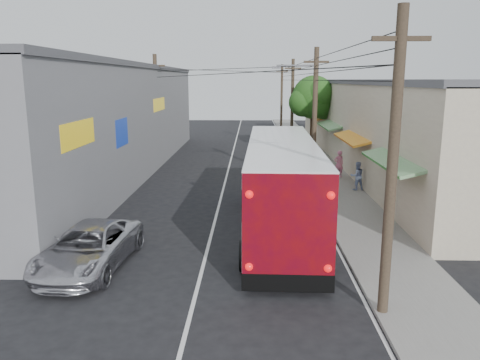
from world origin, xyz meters
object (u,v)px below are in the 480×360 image
(pedestrian_near, at_px, (339,164))
(parked_suv, at_px, (299,175))
(coach_bus, at_px, (281,184))
(parked_car_far, at_px, (274,136))
(pedestrian_far, at_px, (357,176))
(jeepney, at_px, (89,248))
(parked_car_mid, at_px, (281,145))

(pedestrian_near, bearing_deg, parked_suv, 29.75)
(coach_bus, bearing_deg, parked_car_far, 89.61)
(parked_suv, bearing_deg, parked_car_far, 95.44)
(pedestrian_near, relative_size, pedestrian_far, 1.07)
(parked_suv, height_order, parked_car_far, parked_suv)
(parked_suv, height_order, pedestrian_near, pedestrian_near)
(parked_car_far, bearing_deg, pedestrian_near, -82.20)
(jeepney, distance_m, parked_car_mid, 26.00)
(coach_bus, relative_size, jeepney, 2.52)
(jeepney, xyz_separation_m, parked_suv, (8.21, 12.00, 0.10))
(parked_car_far, xyz_separation_m, pedestrian_far, (3.80, -19.98, 0.14))
(coach_bus, xyz_separation_m, pedestrian_far, (4.71, 6.75, -1.02))
(coach_bus, bearing_deg, pedestrian_far, 56.65)
(parked_car_far, bearing_deg, parked_suv, -92.09)
(jeepney, xyz_separation_m, pedestrian_far, (11.40, 11.25, 0.20))
(coach_bus, relative_size, parked_suv, 2.30)
(pedestrian_near, bearing_deg, parked_car_mid, -87.71)
(pedestrian_far, bearing_deg, coach_bus, 44.31)
(jeepney, distance_m, parked_suv, 14.54)
(jeepney, height_order, pedestrian_far, pedestrian_far)
(pedestrian_near, height_order, pedestrian_far, pedestrian_near)
(coach_bus, height_order, parked_car_far, coach_bus)
(parked_suv, relative_size, parked_car_mid, 1.18)
(jeepney, bearing_deg, pedestrian_far, 48.79)
(jeepney, relative_size, parked_car_mid, 1.08)
(parked_car_far, distance_m, pedestrian_near, 16.81)
(parked_suv, bearing_deg, pedestrian_far, -9.63)
(coach_bus, xyz_separation_m, jeepney, (-6.69, -4.50, -1.22))
(parked_car_mid, bearing_deg, parked_car_far, 86.47)
(pedestrian_near, bearing_deg, jeepney, 38.42)
(parked_suv, relative_size, parked_car_far, 1.20)
(coach_bus, xyz_separation_m, parked_car_far, (0.91, 26.73, -1.16))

